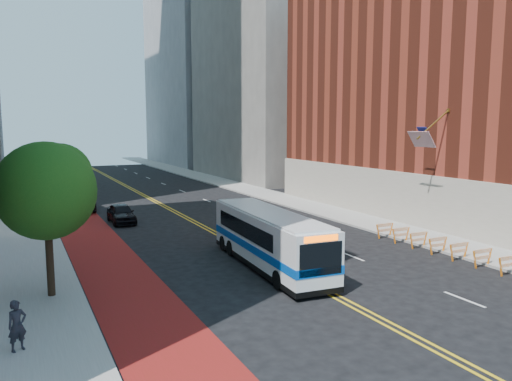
{
  "coord_description": "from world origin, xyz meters",
  "views": [
    {
      "loc": [
        -12.48,
        -16.77,
        7.51
      ],
      "look_at": [
        -0.39,
        8.0,
        3.9
      ],
      "focal_mm": 35.0,
      "sensor_mm": 36.0,
      "label": 1
    }
  ],
  "objects": [
    {
      "name": "street_tree",
      "position": [
        -11.24,
        6.04,
        4.91
      ],
      "size": [
        4.2,
        4.2,
        6.7
      ],
      "color": "black",
      "rests_on": "sidewalk_left"
    },
    {
      "name": "sidewalk_left",
      "position": [
        -12.0,
        30.0,
        0.07
      ],
      "size": [
        4.0,
        140.0,
        0.15
      ],
      "primitive_type": "cube",
      "color": "gray",
      "rests_on": "ground"
    },
    {
      "name": "car_a",
      "position": [
        -5.19,
        22.02,
        0.75
      ],
      "size": [
        1.79,
        4.39,
        1.49
      ],
      "primitive_type": "imported",
      "rotation": [
        0.0,
        0.0,
        -0.01
      ],
      "color": "black",
      "rests_on": "ground"
    },
    {
      "name": "center_line_outer",
      "position": [
        0.18,
        30.0,
        0.0
      ],
      "size": [
        0.14,
        140.0,
        0.01
      ],
      "primitive_type": "cube",
      "color": "gold",
      "rests_on": "ground"
    },
    {
      "name": "brick_building",
      "position": [
        21.93,
        12.0,
        10.96
      ],
      "size": [
        18.73,
        36.0,
        22.0
      ],
      "color": "maroon",
      "rests_on": "ground"
    },
    {
      "name": "sidewalk_right",
      "position": [
        12.0,
        30.0,
        0.07
      ],
      "size": [
        4.0,
        140.0,
        0.15
      ],
      "primitive_type": "cube",
      "color": "gray",
      "rests_on": "ground"
    },
    {
      "name": "bus_lane_paint",
      "position": [
        -8.1,
        30.0,
        0.0
      ],
      "size": [
        3.6,
        140.0,
        0.01
      ],
      "primitive_type": "cube",
      "color": "maroon",
      "rests_on": "ground"
    },
    {
      "name": "pedestrian",
      "position": [
        -12.67,
        0.67,
        1.0
      ],
      "size": [
        0.74,
        0.63,
        1.71
      ],
      "primitive_type": "imported",
      "rotation": [
        0.0,
        0.0,
        0.44
      ],
      "color": "black",
      "rests_on": "sidewalk_left"
    },
    {
      "name": "ground",
      "position": [
        0.0,
        0.0,
        0.0
      ],
      "size": [
        160.0,
        160.0,
        0.0
      ],
      "primitive_type": "plane",
      "color": "black",
      "rests_on": "ground"
    },
    {
      "name": "car_c",
      "position": [
        -7.95,
        38.74,
        0.78
      ],
      "size": [
        3.28,
        5.74,
        1.57
      ],
      "primitive_type": "imported",
      "rotation": [
        0.0,
        0.0,
        -0.21
      ],
      "color": "black",
      "rests_on": "ground"
    },
    {
      "name": "center_line_inner",
      "position": [
        -0.18,
        30.0,
        0.0
      ],
      "size": [
        0.14,
        140.0,
        0.01
      ],
      "primitive_type": "cube",
      "color": "gold",
      "rests_on": "ground"
    },
    {
      "name": "midrise_right_far",
      "position": [
        24.0,
        78.0,
        27.5
      ],
      "size": [
        20.0,
        28.0,
        55.0
      ],
      "primitive_type": "cube",
      "color": "gray",
      "rests_on": "ground"
    },
    {
      "name": "transit_bus",
      "position": [
        -0.52,
        6.23,
        1.56
      ],
      "size": [
        3.06,
        11.03,
        3.0
      ],
      "rotation": [
        0.0,
        0.0,
        -0.06
      ],
      "color": "silver",
      "rests_on": "ground"
    },
    {
      "name": "car_b",
      "position": [
        -7.0,
        29.13,
        0.79
      ],
      "size": [
        2.01,
        4.89,
        1.58
      ],
      "primitive_type": "imported",
      "rotation": [
        0.0,
        0.0,
        -0.07
      ],
      "color": "black",
      "rests_on": "ground"
    },
    {
      "name": "lane_dashes",
      "position": [
        4.8,
        38.0,
        0.01
      ],
      "size": [
        0.14,
        98.2,
        0.01
      ],
      "color": "silver",
      "rests_on": "ground"
    },
    {
      "name": "midrise_right_near",
      "position": [
        23.0,
        48.0,
        20.0
      ],
      "size": [
        18.0,
        26.0,
        40.0
      ],
      "primitive_type": "cube",
      "color": "slate",
      "rests_on": "ground"
    },
    {
      "name": "construction_barriers",
      "position": [
        9.6,
        3.42,
        0.68
      ],
      "size": [
        1.42,
        10.91,
        1.0
      ],
      "color": "orange",
      "rests_on": "ground"
    }
  ]
}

